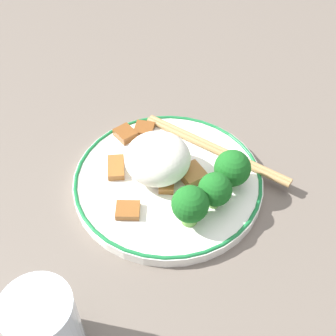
# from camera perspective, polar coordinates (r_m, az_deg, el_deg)

# --- Properties ---
(ground_plane) EXTENTS (3.00, 3.00, 0.00)m
(ground_plane) POSITION_cam_1_polar(r_m,az_deg,el_deg) (0.62, 0.00, -2.16)
(ground_plane) COLOR #665B51
(plate) EXTENTS (0.25, 0.25, 0.02)m
(plate) POSITION_cam_1_polar(r_m,az_deg,el_deg) (0.61, 0.00, -1.61)
(plate) COLOR white
(plate) RESTS_ON ground_plane
(rice_mound) EXTENTS (0.08, 0.08, 0.06)m
(rice_mound) POSITION_cam_1_polar(r_m,az_deg,el_deg) (0.60, -1.27, 1.18)
(rice_mound) COLOR white
(rice_mound) RESTS_ON plate
(broccoli_back_left) EXTENTS (0.04, 0.04, 0.06)m
(broccoli_back_left) POSITION_cam_1_polar(r_m,az_deg,el_deg) (0.54, 2.81, -4.49)
(broccoli_back_left) COLOR #72AD4C
(broccoli_back_left) RESTS_ON plate
(broccoli_back_center) EXTENTS (0.04, 0.04, 0.05)m
(broccoli_back_center) POSITION_cam_1_polar(r_m,az_deg,el_deg) (0.56, 5.76, -2.66)
(broccoli_back_center) COLOR #72AD4C
(broccoli_back_center) RESTS_ON plate
(broccoli_back_right) EXTENTS (0.05, 0.05, 0.05)m
(broccoli_back_right) POSITION_cam_1_polar(r_m,az_deg,el_deg) (0.59, 7.86, -0.05)
(broccoli_back_right) COLOR #72AD4C
(broccoli_back_right) RESTS_ON plate
(meat_near_front) EXTENTS (0.03, 0.04, 0.01)m
(meat_near_front) POSITION_cam_1_polar(r_m,az_deg,el_deg) (0.62, -6.35, 0.08)
(meat_near_front) COLOR #995B28
(meat_near_front) RESTS_ON plate
(meat_near_left) EXTENTS (0.03, 0.03, 0.01)m
(meat_near_left) POSITION_cam_1_polar(r_m,az_deg,el_deg) (0.60, -0.17, -2.06)
(meat_near_left) COLOR #995B28
(meat_near_left) RESTS_ON plate
(meat_near_right) EXTENTS (0.04, 0.04, 0.01)m
(meat_near_right) POSITION_cam_1_polar(r_m,az_deg,el_deg) (0.61, 2.95, -0.77)
(meat_near_right) COLOR #9E6633
(meat_near_right) RESTS_ON plate
(meat_near_back) EXTENTS (0.04, 0.04, 0.01)m
(meat_near_back) POSITION_cam_1_polar(r_m,az_deg,el_deg) (0.67, -2.71, 4.85)
(meat_near_back) COLOR brown
(meat_near_back) RESTS_ON plate
(meat_on_rice_edge) EXTENTS (0.04, 0.03, 0.01)m
(meat_on_rice_edge) POSITION_cam_1_polar(r_m,az_deg,el_deg) (0.57, -4.92, -5.15)
(meat_on_rice_edge) COLOR brown
(meat_on_rice_edge) RESTS_ON plate
(meat_mid_left) EXTENTS (0.03, 0.03, 0.01)m
(meat_mid_left) POSITION_cam_1_polar(r_m,az_deg,el_deg) (0.66, -5.22, 4.17)
(meat_mid_left) COLOR brown
(meat_mid_left) RESTS_ON plate
(chopsticks) EXTENTS (0.14, 0.19, 0.01)m
(chopsticks) POSITION_cam_1_polar(r_m,az_deg,el_deg) (0.64, 5.82, 2.33)
(chopsticks) COLOR #AD8451
(chopsticks) RESTS_ON plate
(drinking_glass) EXTENTS (0.07, 0.07, 0.09)m
(drinking_glass) POSITION_cam_1_polar(r_m,az_deg,el_deg) (0.48, -14.84, -18.29)
(drinking_glass) COLOR silver
(drinking_glass) RESTS_ON ground_plane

